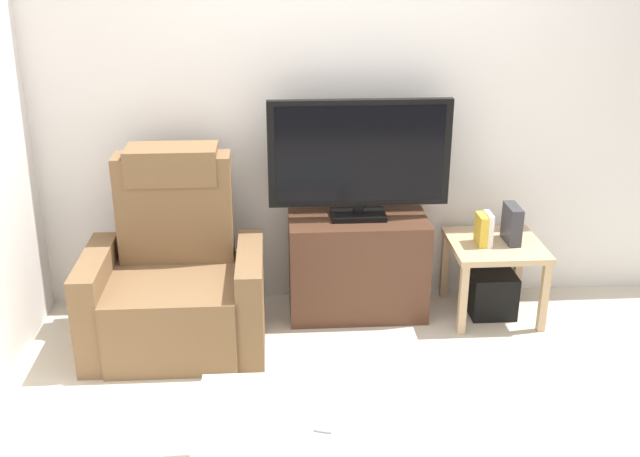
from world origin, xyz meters
The scene contains 12 objects.
ground_plane centered at (0.00, 0.00, 0.00)m, with size 6.40×6.40×0.00m, color beige.
wall_back centered at (0.00, 1.13, 1.30)m, with size 6.40×0.06×2.60m, color silver.
tv_stand centered at (0.05, 0.86, 0.31)m, with size 0.82×0.42×0.61m.
television centered at (0.05, 0.88, 0.99)m, with size 1.05×0.20×0.70m.
recliner_armchair centered at (-1.01, 0.60, 0.37)m, with size 0.98×0.78×1.08m.
side_table centered at (0.86, 0.79, 0.39)m, with size 0.54×0.54×0.47m.
subwoofer_box centered at (0.86, 0.79, 0.13)m, with size 0.27×0.27×0.27m, color black.
book_leftmost centered at (0.76, 0.77, 0.56)m, with size 0.05×0.14×0.18m, color gold.
book_middle centered at (0.80, 0.77, 0.56)m, with size 0.03×0.13×0.19m, color white.
game_console centered at (0.95, 0.80, 0.58)m, with size 0.07×0.20×0.22m, color #333338.
coffee_table centered at (-0.32, -0.72, 0.38)m, with size 0.90×0.60×0.40m.
cell_phone centered at (-0.26, -0.79, 0.41)m, with size 0.07×0.15×0.01m, color #B7B7BC.
Camera 1 is at (-0.44, -3.23, 2.20)m, focal length 42.08 mm.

